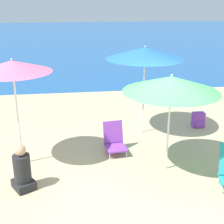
{
  "coord_description": "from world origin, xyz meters",
  "views": [
    {
      "loc": [
        -1.61,
        -5.15,
        3.32
      ],
      "look_at": [
        -0.73,
        1.24,
        1.0
      ],
      "focal_mm": 50.0,
      "sensor_mm": 36.0,
      "label": 1
    }
  ],
  "objects": [
    {
      "name": "beach_umbrella_blue",
      "position": [
        0.23,
        2.32,
        2.1
      ],
      "size": [
        1.95,
        1.95,
        2.28
      ],
      "color": "white",
      "rests_on": "ground"
    },
    {
      "name": "person_seated_near",
      "position": [
        -2.56,
        0.05,
        0.37
      ],
      "size": [
        0.51,
        0.53,
        0.89
      ],
      "rotation": [
        0.0,
        0.0,
        0.54
      ],
      "color": "#262628",
      "rests_on": "ground"
    },
    {
      "name": "beach_chair_purple",
      "position": [
        -0.67,
        1.3,
        0.3
      ],
      "size": [
        0.51,
        0.64,
        0.69
      ],
      "rotation": [
        0.0,
        0.0,
        0.11
      ],
      "color": "silver",
      "rests_on": "ground"
    },
    {
      "name": "backpack_purple",
      "position": [
        1.84,
        2.46,
        0.21
      ],
      "size": [
        0.32,
        0.24,
        0.42
      ],
      "color": "purple",
      "rests_on": "ground"
    },
    {
      "name": "ground_plane",
      "position": [
        0.0,
        0.0,
        0.0
      ],
      "size": [
        60.0,
        60.0,
        0.0
      ],
      "primitive_type": "plane",
      "color": "#C6B284"
    },
    {
      "name": "sea_water",
      "position": [
        0.0,
        26.35,
        0.0
      ],
      "size": [
        60.0,
        40.0,
        0.01
      ],
      "color": "#1E5699",
      "rests_on": "ground"
    },
    {
      "name": "beach_umbrella_green",
      "position": [
        0.29,
        0.38,
        1.82
      ],
      "size": [
        1.87,
        1.87,
        2.01
      ],
      "color": "white",
      "rests_on": "ground"
    },
    {
      "name": "beach_umbrella_pink",
      "position": [
        -2.71,
        1.03,
        2.11
      ],
      "size": [
        1.54,
        1.54,
        2.27
      ],
      "color": "white",
      "rests_on": "ground"
    }
  ]
}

